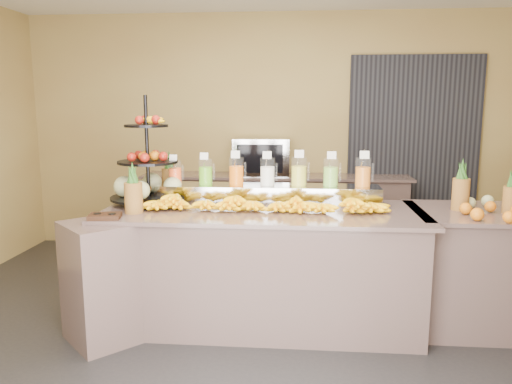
# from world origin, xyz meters

# --- Properties ---
(ground) EXTENTS (6.00, 6.00, 0.00)m
(ground) POSITION_xyz_m (0.00, 0.00, 0.00)
(ground) COLOR black
(ground) RESTS_ON ground
(room_envelope) EXTENTS (6.04, 5.02, 2.82)m
(room_envelope) POSITION_xyz_m (0.19, 0.79, 1.88)
(room_envelope) COLOR olive
(room_envelope) RESTS_ON ground
(buffet_counter) EXTENTS (2.75, 1.25, 0.93)m
(buffet_counter) POSITION_xyz_m (-0.12, 0.26, 0.47)
(buffet_counter) COLOR #896963
(buffet_counter) RESTS_ON ground
(right_counter) EXTENTS (1.08, 0.88, 0.93)m
(right_counter) POSITION_xyz_m (1.70, 0.40, 0.47)
(right_counter) COLOR #896963
(right_counter) RESTS_ON ground
(back_ledge) EXTENTS (3.10, 0.55, 0.93)m
(back_ledge) POSITION_xyz_m (0.00, 2.25, 0.47)
(back_ledge) COLOR #896963
(back_ledge) RESTS_ON ground
(pitcher_tray) EXTENTS (1.85, 0.30, 0.15)m
(pitcher_tray) POSITION_xyz_m (0.02, 0.58, 1.01)
(pitcher_tray) COLOR gray
(pitcher_tray) RESTS_ON buffet_counter
(juice_pitcher_orange_a) EXTENTS (0.11, 0.11, 0.26)m
(juice_pitcher_orange_a) POSITION_xyz_m (-0.76, 0.58, 1.17)
(juice_pitcher_orange_a) COLOR silver
(juice_pitcher_orange_a) RESTS_ON pitcher_tray
(juice_pitcher_green) EXTENTS (0.12, 0.12, 0.28)m
(juice_pitcher_green) POSITION_xyz_m (-0.50, 0.58, 1.18)
(juice_pitcher_green) COLOR silver
(juice_pitcher_green) RESTS_ON pitcher_tray
(juice_pitcher_orange_b) EXTENTS (0.12, 0.13, 0.30)m
(juice_pitcher_orange_b) POSITION_xyz_m (-0.24, 0.58, 1.18)
(juice_pitcher_orange_b) COLOR silver
(juice_pitcher_orange_b) RESTS_ON pitcher_tray
(juice_pitcher_milk) EXTENTS (0.12, 0.13, 0.30)m
(juice_pitcher_milk) POSITION_xyz_m (0.02, 0.58, 1.18)
(juice_pitcher_milk) COLOR silver
(juice_pitcher_milk) RESTS_ON pitcher_tray
(juice_pitcher_lemon) EXTENTS (0.13, 0.13, 0.31)m
(juice_pitcher_lemon) POSITION_xyz_m (0.28, 0.58, 1.19)
(juice_pitcher_lemon) COLOR silver
(juice_pitcher_lemon) RESTS_ON pitcher_tray
(juice_pitcher_lime) EXTENTS (0.13, 0.13, 0.30)m
(juice_pitcher_lime) POSITION_xyz_m (0.54, 0.58, 1.18)
(juice_pitcher_lime) COLOR silver
(juice_pitcher_lime) RESTS_ON pitcher_tray
(juice_pitcher_orange_c) EXTENTS (0.13, 0.13, 0.31)m
(juice_pitcher_orange_c) POSITION_xyz_m (0.80, 0.58, 1.18)
(juice_pitcher_orange_c) COLOR silver
(juice_pitcher_orange_c) RESTS_ON pitcher_tray
(banana_heap) EXTENTS (1.92, 0.17, 0.16)m
(banana_heap) POSITION_xyz_m (0.01, 0.28, 0.99)
(banana_heap) COLOR yellow
(banana_heap) RESTS_ON buffet_counter
(fruit_stand) EXTENTS (0.73, 0.73, 0.89)m
(fruit_stand) POSITION_xyz_m (-0.93, 0.48, 1.16)
(fruit_stand) COLOR black
(fruit_stand) RESTS_ON buffet_counter
(condiment_caddy) EXTENTS (0.25, 0.20, 0.03)m
(condiment_caddy) POSITION_xyz_m (-1.12, -0.10, 0.95)
(condiment_caddy) COLOR black
(condiment_caddy) RESTS_ON buffet_counter
(pineapple_left_a) EXTENTS (0.14, 0.14, 0.39)m
(pineapple_left_a) POSITION_xyz_m (-0.97, 0.11, 1.07)
(pineapple_left_a) COLOR brown
(pineapple_left_a) RESTS_ON buffet_counter
(pineapple_left_b) EXTENTS (0.14, 0.14, 0.42)m
(pineapple_left_b) POSITION_xyz_m (-0.86, 0.77, 1.09)
(pineapple_left_b) COLOR brown
(pineapple_left_b) RESTS_ON buffet_counter
(right_fruit_pile) EXTENTS (0.47, 0.45, 0.25)m
(right_fruit_pile) POSITION_xyz_m (1.68, 0.28, 1.01)
(right_fruit_pile) COLOR brown
(right_fruit_pile) RESTS_ON right_counter
(oven_warmer) EXTENTS (0.66, 0.47, 0.43)m
(oven_warmer) POSITION_xyz_m (-0.16, 2.25, 1.14)
(oven_warmer) COLOR gray
(oven_warmer) RESTS_ON back_ledge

